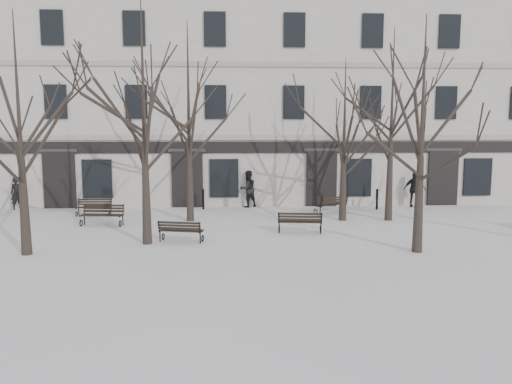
{
  "coord_description": "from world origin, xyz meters",
  "views": [
    {
      "loc": [
        -1.26,
        -17.89,
        4.07
      ],
      "look_at": [
        -0.19,
        3.0,
        1.4
      ],
      "focal_mm": 35.0,
      "sensor_mm": 36.0,
      "label": 1
    }
  ],
  "objects": [
    {
      "name": "tree_4",
      "position": [
        -3.05,
        4.0,
        5.41
      ],
      "size": [
        6.06,
        6.06,
        8.66
      ],
      "color": "black",
      "rests_on": "ground"
    },
    {
      "name": "pedestrian_b",
      "position": [
        -0.37,
        7.76,
        0.0
      ],
      "size": [
        1.16,
        1.09,
        1.91
      ],
      "primitive_type": "imported",
      "rotation": [
        0.0,
        0.0,
        3.66
      ],
      "color": "black",
      "rests_on": "ground"
    },
    {
      "name": "bench_3",
      "position": [
        -7.66,
        5.51,
        0.43
      ],
      "size": [
        1.6,
        0.61,
        0.8
      ],
      "rotation": [
        0.0,
        0.0,
        -0.02
      ],
      "color": "black",
      "rests_on": "ground"
    },
    {
      "name": "bollard_a",
      "position": [
        -2.65,
        7.12,
        0.56
      ],
      "size": [
        0.13,
        0.13,
        1.04
      ],
      "color": "black",
      "rests_on": "ground"
    },
    {
      "name": "bench_0",
      "position": [
        -6.67,
        3.12,
        0.48
      ],
      "size": [
        1.81,
        0.82,
        0.89
      ],
      "rotation": [
        0.0,
        0.0,
        -0.11
      ],
      "color": "black",
      "rests_on": "ground"
    },
    {
      "name": "building",
      "position": [
        0.0,
        12.96,
        5.52
      ],
      "size": [
        40.4,
        10.2,
        11.4
      ],
      "color": "beige",
      "rests_on": "ground"
    },
    {
      "name": "bench_1",
      "position": [
        -3.07,
        -0.17,
        0.43
      ],
      "size": [
        1.66,
        0.9,
        0.8
      ],
      "rotation": [
        0.0,
        0.0,
        2.92
      ],
      "color": "black",
      "rests_on": "ground"
    },
    {
      "name": "tree_0",
      "position": [
        -7.9,
        -1.7,
        4.81
      ],
      "size": [
        5.39,
        5.39,
        7.7
      ],
      "color": "black",
      "rests_on": "ground"
    },
    {
      "name": "ground",
      "position": [
        0.0,
        0.0,
        0.0
      ],
      "size": [
        100.0,
        100.0,
        0.0
      ],
      "primitive_type": "plane",
      "color": "silver",
      "rests_on": "ground"
    },
    {
      "name": "pedestrian_a",
      "position": [
        -12.04,
        7.61,
        0.0
      ],
      "size": [
        0.71,
        0.68,
        1.64
      ],
      "primitive_type": "imported",
      "rotation": [
        0.0,
        0.0,
        0.66
      ],
      "color": "black",
      "rests_on": "ground"
    },
    {
      "name": "tree_6",
      "position": [
        5.76,
        3.71,
        5.24
      ],
      "size": [
        5.86,
        5.86,
        8.38
      ],
      "color": "black",
      "rests_on": "ground"
    },
    {
      "name": "pedestrian_c",
      "position": [
        8.28,
        7.31,
        0.0
      ],
      "size": [
        1.17,
        0.91,
        1.86
      ],
      "primitive_type": "imported",
      "rotation": [
        0.0,
        0.0,
        2.65
      ],
      "color": "black",
      "rests_on": "ground"
    },
    {
      "name": "tree_1",
      "position": [
        -4.23,
        -0.36,
        5.31
      ],
      "size": [
        5.94,
        5.94,
        8.49
      ],
      "color": "black",
      "rests_on": "ground"
    },
    {
      "name": "tree_5",
      "position": [
        3.71,
        3.79,
        4.41
      ],
      "size": [
        4.94,
        4.94,
        7.06
      ],
      "color": "black",
      "rests_on": "ground"
    },
    {
      "name": "tree_2",
      "position": [
        4.9,
        -2.02,
        4.77
      ],
      "size": [
        5.34,
        5.34,
        7.63
      ],
      "color": "black",
      "rests_on": "ground"
    },
    {
      "name": "bench_2",
      "position": [
        1.43,
        1.13,
        0.47
      ],
      "size": [
        1.78,
        0.84,
        0.86
      ],
      "rotation": [
        0.0,
        0.0,
        3.01
      ],
      "color": "black",
      "rests_on": "ground"
    },
    {
      "name": "bench_4",
      "position": [
        3.58,
        5.55,
        0.46
      ],
      "size": [
        1.75,
        1.35,
        0.85
      ],
      "rotation": [
        0.0,
        0.0,
        3.66
      ],
      "color": "black",
      "rests_on": "ground"
    },
    {
      "name": "bollard_b",
      "position": [
        6.1,
        6.61,
        0.56
      ],
      "size": [
        0.14,
        0.14,
        1.06
      ],
      "color": "black",
      "rests_on": "ground"
    }
  ]
}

